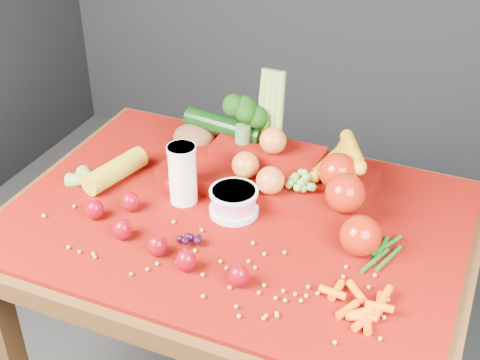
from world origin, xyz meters
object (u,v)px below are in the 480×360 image
at_px(table, 237,251).
at_px(yogurt_bowl, 234,201).
at_px(produce_mound, 283,168).
at_px(milk_glass, 183,172).

distance_m(table, yogurt_bowl, 0.14).
bearing_deg(produce_mound, table, -111.94).
bearing_deg(table, produce_mound, 68.06).
height_order(milk_glass, produce_mound, produce_mound).
bearing_deg(table, milk_glass, 177.18).
height_order(yogurt_bowl, produce_mound, produce_mound).
bearing_deg(yogurt_bowl, produce_mound, 63.42).
bearing_deg(produce_mound, yogurt_bowl, -116.58).
distance_m(table, milk_glass, 0.24).
distance_m(milk_glass, yogurt_bowl, 0.14).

